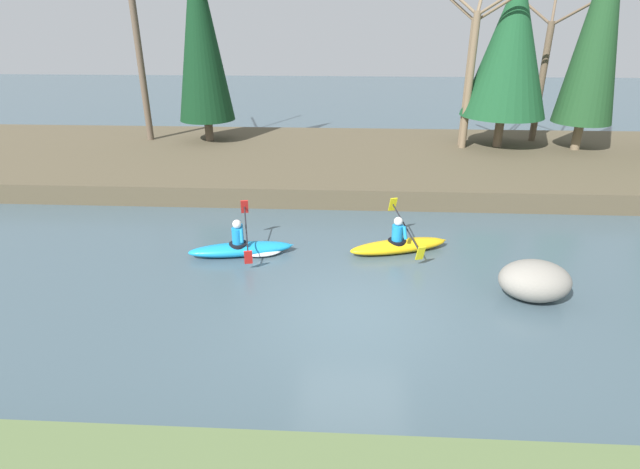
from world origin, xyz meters
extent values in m
plane|color=#425660|center=(0.00, 0.00, 0.00)|extent=(90.00, 90.00, 0.00)
cube|color=brown|center=(0.00, 10.94, 0.34)|extent=(44.00, 9.64, 0.68)
cylinder|color=brown|center=(-6.36, 12.75, 1.14)|extent=(0.36, 0.36, 0.94)
cone|color=#0F3319|center=(-6.36, 12.75, 5.23)|extent=(2.38, 2.38, 7.23)
cylinder|color=brown|center=(6.16, 12.31, 1.33)|extent=(0.36, 0.36, 1.31)
cone|color=#194C28|center=(6.16, 12.31, 4.78)|extent=(3.40, 3.40, 5.59)
cylinder|color=#7A664C|center=(9.28, 12.01, 1.24)|extent=(0.36, 0.36, 1.12)
cone|color=#1E4723|center=(9.28, 12.01, 5.65)|extent=(2.29, 2.29, 7.71)
cylinder|color=brown|center=(-9.08, 12.85, 3.62)|extent=(0.28, 0.28, 5.88)
cylinder|color=#7A664C|center=(4.64, 12.08, 3.32)|extent=(0.28, 0.28, 5.30)
cylinder|color=#7A664C|center=(4.68, 12.49, 3.21)|extent=(0.28, 0.28, 5.06)
cylinder|color=#7A664C|center=(5.60, 11.72, 6.29)|extent=(1.96, 1.67, 1.49)
cylinder|color=brown|center=(8.02, 13.54, 3.13)|extent=(0.28, 0.28, 4.92)
cylinder|color=brown|center=(7.17, 14.25, 6.22)|extent=(1.82, 1.55, 1.64)
cylinder|color=brown|center=(8.91, 12.79, 6.12)|extent=(1.91, 1.63, 1.45)
cylinder|color=brown|center=(8.37, 14.52, 6.31)|extent=(0.84, 2.05, 1.82)
ellipsoid|color=yellow|center=(1.19, 3.10, 0.17)|extent=(2.75, 1.39, 0.34)
cone|color=yellow|center=(2.37, 3.48, 0.19)|extent=(0.39, 0.30, 0.20)
cylinder|color=black|center=(1.14, 3.08, 0.31)|extent=(0.60, 0.60, 0.08)
cylinder|color=#1984CC|center=(1.14, 3.08, 0.56)|extent=(0.38, 0.38, 0.42)
sphere|color=white|center=(1.14, 3.08, 0.89)|extent=(0.29, 0.29, 0.23)
cylinder|color=#1984CC|center=(1.16, 3.34, 0.65)|extent=(0.15, 0.24, 0.35)
cylinder|color=#1984CC|center=(1.31, 2.88, 0.65)|extent=(0.15, 0.24, 0.35)
cylinder|color=black|center=(1.36, 3.15, 0.69)|extent=(0.62, 1.83, 0.65)
cube|color=yellow|center=(1.07, 4.06, 1.00)|extent=(0.24, 0.21, 0.41)
cube|color=yellow|center=(1.65, 2.25, 0.38)|extent=(0.24, 0.21, 0.41)
ellipsoid|color=#1993D6|center=(-2.98, 2.68, 0.17)|extent=(2.77, 1.17, 0.34)
cone|color=#1993D6|center=(-1.77, 2.95, 0.19)|extent=(0.39, 0.27, 0.20)
cylinder|color=black|center=(-3.03, 2.67, 0.31)|extent=(0.57, 0.57, 0.08)
cylinder|color=#1984CC|center=(-3.03, 2.67, 0.56)|extent=(0.36, 0.36, 0.42)
sphere|color=white|center=(-3.03, 2.67, 0.89)|extent=(0.27, 0.27, 0.23)
cylinder|color=#1984CC|center=(-2.98, 2.92, 0.65)|extent=(0.14, 0.24, 0.35)
cylinder|color=#1984CC|center=(-2.88, 2.45, 0.65)|extent=(0.14, 0.24, 0.35)
cylinder|color=black|center=(-2.80, 2.72, 0.69)|extent=(0.45, 1.87, 0.65)
cube|color=red|center=(-3.01, 3.64, 1.00)|extent=(0.23, 0.20, 0.41)
cube|color=red|center=(-2.60, 1.79, 0.38)|extent=(0.23, 0.20, 0.41)
ellipsoid|color=white|center=(-2.44, 2.80, 0.09)|extent=(1.23, 0.92, 0.18)
ellipsoid|color=gray|center=(3.97, 0.87, 0.44)|extent=(1.56, 1.22, 0.88)
camera|label=1|loc=(-0.25, -9.04, 5.82)|focal=28.00mm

